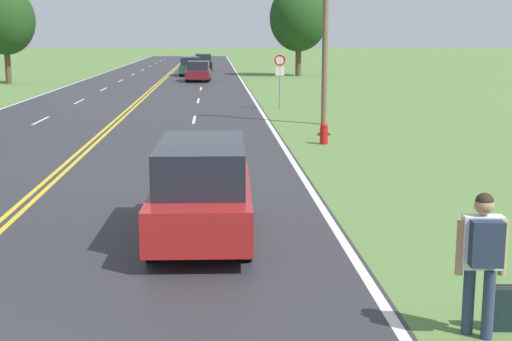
{
  "coord_description": "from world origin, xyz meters",
  "views": [
    {
      "loc": [
        4.15,
        -5.51,
        3.64
      ],
      "look_at": [
        5.01,
        9.04,
        0.86
      ],
      "focal_mm": 50.0,
      "sensor_mm": 36.0,
      "label": 1
    }
  ],
  "objects_px": {
    "car_dark_green_sedan_mid_near": "(190,66)",
    "tree_left_verge": "(299,18)",
    "car_red_van_nearest": "(202,189)",
    "tree_behind_sign": "(5,21)",
    "car_black_van_mid_far": "(203,62)",
    "traffic_sign": "(280,67)",
    "hitchhiker_person": "(483,251)",
    "suitcase": "(502,309)",
    "fire_hydrant": "(324,133)",
    "car_maroon_sedan_approaching": "(198,71)"
  },
  "relations": [
    {
      "from": "hitchhiker_person",
      "to": "suitcase",
      "type": "xyz_separation_m",
      "value": [
        0.36,
        0.19,
        -0.82
      ]
    },
    {
      "from": "car_maroon_sedan_approaching",
      "to": "traffic_sign",
      "type": "bearing_deg",
      "value": 13.81
    },
    {
      "from": "car_maroon_sedan_approaching",
      "to": "tree_left_verge",
      "type": "bearing_deg",
      "value": 131.77
    },
    {
      "from": "car_red_van_nearest",
      "to": "fire_hydrant",
      "type": "bearing_deg",
      "value": 161.92
    },
    {
      "from": "fire_hydrant",
      "to": "car_maroon_sedan_approaching",
      "type": "bearing_deg",
      "value": 98.33
    },
    {
      "from": "car_black_van_mid_far",
      "to": "traffic_sign",
      "type": "bearing_deg",
      "value": 3.89
    },
    {
      "from": "tree_left_verge",
      "to": "car_black_van_mid_far",
      "type": "height_order",
      "value": "tree_left_verge"
    },
    {
      "from": "fire_hydrant",
      "to": "car_dark_green_sedan_mid_near",
      "type": "height_order",
      "value": "car_dark_green_sedan_mid_near"
    },
    {
      "from": "hitchhiker_person",
      "to": "tree_behind_sign",
      "type": "bearing_deg",
      "value": 26.24
    },
    {
      "from": "hitchhiker_person",
      "to": "suitcase",
      "type": "bearing_deg",
      "value": -58.13
    },
    {
      "from": "car_red_van_nearest",
      "to": "car_maroon_sedan_approaching",
      "type": "bearing_deg",
      "value": -177.34
    },
    {
      "from": "fire_hydrant",
      "to": "car_black_van_mid_far",
      "type": "relative_size",
      "value": 0.16
    },
    {
      "from": "car_red_van_nearest",
      "to": "car_maroon_sedan_approaching",
      "type": "height_order",
      "value": "car_red_van_nearest"
    },
    {
      "from": "hitchhiker_person",
      "to": "car_dark_green_sedan_mid_near",
      "type": "relative_size",
      "value": 0.37
    },
    {
      "from": "car_red_van_nearest",
      "to": "car_maroon_sedan_approaching",
      "type": "xyz_separation_m",
      "value": [
        -0.95,
        44.51,
        -0.11
      ]
    },
    {
      "from": "hitchhiker_person",
      "to": "traffic_sign",
      "type": "xyz_separation_m",
      "value": [
        0.09,
        27.26,
        0.96
      ]
    },
    {
      "from": "hitchhiker_person",
      "to": "car_maroon_sedan_approaching",
      "type": "relative_size",
      "value": 0.43
    },
    {
      "from": "fire_hydrant",
      "to": "traffic_sign",
      "type": "distance_m",
      "value": 11.7
    },
    {
      "from": "car_red_van_nearest",
      "to": "hitchhiker_person",
      "type": "bearing_deg",
      "value": 38.32
    },
    {
      "from": "fire_hydrant",
      "to": "tree_behind_sign",
      "type": "xyz_separation_m",
      "value": [
        -19.12,
        31.28,
        4.3
      ]
    },
    {
      "from": "fire_hydrant",
      "to": "tree_left_verge",
      "type": "bearing_deg",
      "value": 84.48
    },
    {
      "from": "tree_behind_sign",
      "to": "car_red_van_nearest",
      "type": "xyz_separation_m",
      "value": [
        15.17,
        -42.4,
        -3.76
      ]
    },
    {
      "from": "tree_left_verge",
      "to": "car_dark_green_sedan_mid_near",
      "type": "xyz_separation_m",
      "value": [
        -9.74,
        1.07,
        -4.3
      ]
    },
    {
      "from": "tree_behind_sign",
      "to": "car_black_van_mid_far",
      "type": "relative_size",
      "value": 1.54
    },
    {
      "from": "traffic_sign",
      "to": "tree_left_verge",
      "type": "distance_m",
      "value": 29.58
    },
    {
      "from": "car_dark_green_sedan_mid_near",
      "to": "traffic_sign",
      "type": "bearing_deg",
      "value": 9.73
    },
    {
      "from": "car_dark_green_sedan_mid_near",
      "to": "tree_left_verge",
      "type": "bearing_deg",
      "value": 83.37
    },
    {
      "from": "tree_left_verge",
      "to": "car_red_van_nearest",
      "type": "height_order",
      "value": "tree_left_verge"
    },
    {
      "from": "suitcase",
      "to": "car_black_van_mid_far",
      "type": "bearing_deg",
      "value": 8.56
    },
    {
      "from": "fire_hydrant",
      "to": "suitcase",
      "type": "bearing_deg",
      "value": -90.58
    },
    {
      "from": "suitcase",
      "to": "fire_hydrant",
      "type": "height_order",
      "value": "fire_hydrant"
    },
    {
      "from": "fire_hydrant",
      "to": "car_red_van_nearest",
      "type": "relative_size",
      "value": 0.17
    },
    {
      "from": "traffic_sign",
      "to": "tree_behind_sign",
      "type": "distance_m",
      "value": 27.29
    },
    {
      "from": "car_maroon_sedan_approaching",
      "to": "car_dark_green_sedan_mid_near",
      "type": "xyz_separation_m",
      "value": [
        -0.92,
        8.34,
        0.03
      ]
    },
    {
      "from": "tree_behind_sign",
      "to": "car_dark_green_sedan_mid_near",
      "type": "height_order",
      "value": "tree_behind_sign"
    },
    {
      "from": "car_black_van_mid_far",
      "to": "fire_hydrant",
      "type": "bearing_deg",
      "value": 3.0
    },
    {
      "from": "traffic_sign",
      "to": "car_red_van_nearest",
      "type": "height_order",
      "value": "traffic_sign"
    },
    {
      "from": "car_dark_green_sedan_mid_near",
      "to": "car_red_van_nearest",
      "type": "bearing_deg",
      "value": 1.64
    },
    {
      "from": "traffic_sign",
      "to": "car_black_van_mid_far",
      "type": "distance_m",
      "value": 40.64
    },
    {
      "from": "fire_hydrant",
      "to": "car_red_van_nearest",
      "type": "xyz_separation_m",
      "value": [
        -3.94,
        -11.12,
        0.54
      ]
    },
    {
      "from": "suitcase",
      "to": "tree_behind_sign",
      "type": "xyz_separation_m",
      "value": [
        -18.96,
        46.78,
        4.4
      ]
    },
    {
      "from": "tree_left_verge",
      "to": "car_dark_green_sedan_mid_near",
      "type": "relative_size",
      "value": 1.66
    },
    {
      "from": "fire_hydrant",
      "to": "tree_behind_sign",
      "type": "distance_m",
      "value": 36.91
    },
    {
      "from": "car_dark_green_sedan_mid_near",
      "to": "car_black_van_mid_far",
      "type": "height_order",
      "value": "car_black_van_mid_far"
    },
    {
      "from": "suitcase",
      "to": "traffic_sign",
      "type": "distance_m",
      "value": 27.13
    },
    {
      "from": "tree_behind_sign",
      "to": "car_black_van_mid_far",
      "type": "height_order",
      "value": "tree_behind_sign"
    },
    {
      "from": "car_maroon_sedan_approaching",
      "to": "suitcase",
      "type": "bearing_deg",
      "value": 7.78
    },
    {
      "from": "hitchhiker_person",
      "to": "car_maroon_sedan_approaching",
      "type": "bearing_deg",
      "value": 9.73
    },
    {
      "from": "fire_hydrant",
      "to": "car_dark_green_sedan_mid_near",
      "type": "bearing_deg",
      "value": 97.93
    },
    {
      "from": "traffic_sign",
      "to": "tree_left_verge",
      "type": "xyz_separation_m",
      "value": [
        4.36,
        29.09,
        3.06
      ]
    }
  ]
}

